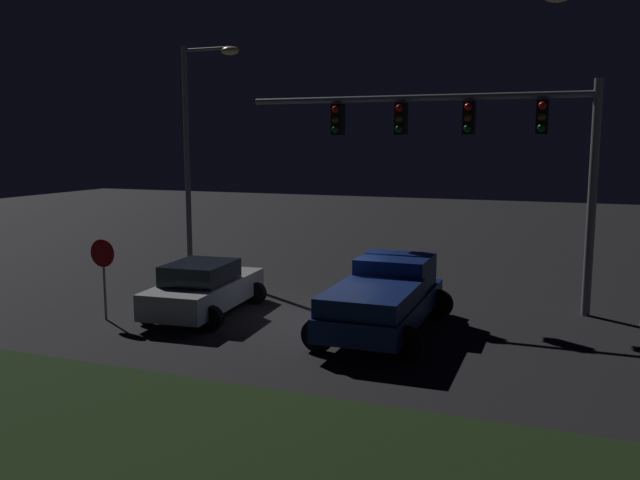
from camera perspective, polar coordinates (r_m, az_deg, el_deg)
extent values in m
plane|color=black|center=(18.41, 0.74, -6.76)|extent=(80.00, 80.00, 0.00)
cube|color=black|center=(11.07, -16.21, -17.45)|extent=(21.30, 6.52, 0.10)
cube|color=navy|center=(16.95, 5.48, -5.79)|extent=(2.07, 5.43, 0.55)
cube|color=navy|center=(17.92, 6.49, -2.73)|extent=(1.86, 1.92, 0.85)
cube|color=black|center=(17.89, 6.50, -2.33)|extent=(1.78, 1.54, 0.51)
cube|color=navy|center=(15.81, 4.48, -4.94)|extent=(1.96, 3.05, 0.45)
cylinder|color=black|center=(19.10, 3.99, -4.99)|extent=(0.80, 0.22, 0.80)
cylinder|color=black|center=(18.64, 10.10, -5.44)|extent=(0.80, 0.22, 0.80)
cylinder|color=black|center=(15.53, -0.13, -8.12)|extent=(0.80, 0.22, 0.80)
cylinder|color=black|center=(14.96, 7.36, -8.84)|extent=(0.80, 0.22, 0.80)
cube|color=#B7B7BC|center=(19.10, -9.83, -4.45)|extent=(2.12, 4.52, 0.70)
cube|color=black|center=(18.76, -10.22, -2.74)|extent=(1.74, 2.11, 0.55)
cylinder|color=black|center=(20.88, -10.22, -4.17)|extent=(0.64, 0.22, 0.64)
cylinder|color=black|center=(20.12, -5.53, -4.56)|extent=(0.64, 0.22, 0.64)
cylinder|color=black|center=(18.34, -14.50, -6.06)|extent=(0.64, 0.22, 0.64)
cylinder|color=black|center=(17.47, -9.31, -6.63)|extent=(0.64, 0.22, 0.64)
cylinder|color=slate|center=(19.70, 22.28, 3.21)|extent=(0.24, 0.24, 6.50)
cylinder|color=slate|center=(20.23, 7.84, 11.96)|extent=(10.20, 0.18, 0.18)
cube|color=black|center=(19.67, 18.51, 9.97)|extent=(0.32, 0.44, 0.95)
sphere|color=red|center=(19.45, 18.52, 10.87)|extent=(0.22, 0.22, 0.22)
sphere|color=#59380A|center=(19.44, 18.47, 9.99)|extent=(0.22, 0.22, 0.22)
sphere|color=#0C4719|center=(19.43, 18.43, 9.11)|extent=(0.22, 0.22, 0.22)
cube|color=black|center=(19.87, 12.65, 10.17)|extent=(0.32, 0.44, 0.95)
sphere|color=red|center=(19.66, 12.58, 11.07)|extent=(0.22, 0.22, 0.22)
sphere|color=#59380A|center=(19.65, 12.55, 10.20)|extent=(0.22, 0.22, 0.22)
sphere|color=#0C4719|center=(19.64, 12.52, 9.32)|extent=(0.22, 0.22, 0.22)
cube|color=black|center=(20.27, 6.97, 10.27)|extent=(0.32, 0.44, 0.95)
sphere|color=red|center=(20.06, 6.82, 11.15)|extent=(0.22, 0.22, 0.22)
sphere|color=#59380A|center=(20.05, 6.80, 10.30)|extent=(0.22, 0.22, 0.22)
sphere|color=#0C4719|center=(20.04, 6.79, 9.44)|extent=(0.22, 0.22, 0.22)
cube|color=black|center=(20.86, 1.55, 10.28)|extent=(0.32, 0.44, 0.95)
sphere|color=red|center=(20.65, 1.33, 11.13)|extent=(0.22, 0.22, 0.22)
sphere|color=#59380A|center=(20.64, 1.33, 10.30)|extent=(0.22, 0.22, 0.22)
sphere|color=#0C4719|center=(20.63, 1.33, 9.46)|extent=(0.22, 0.22, 0.22)
cylinder|color=slate|center=(25.61, -11.31, 6.73)|extent=(0.20, 0.20, 8.29)
cylinder|color=slate|center=(25.32, -9.68, 15.82)|extent=(1.91, 0.12, 0.12)
ellipsoid|color=#F9CC72|center=(24.84, -7.70, 15.78)|extent=(0.70, 0.44, 0.30)
cylinder|color=slate|center=(18.99, -17.98, -3.30)|extent=(0.07, 0.07, 2.20)
cylinder|color=#B20C0F|center=(18.84, -18.15, -1.08)|extent=(0.76, 0.03, 0.76)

